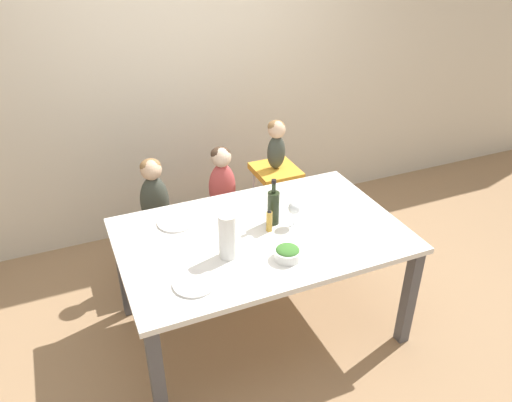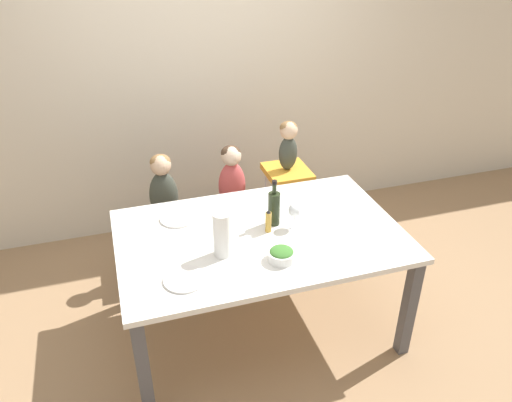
{
  "view_description": "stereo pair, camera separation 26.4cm",
  "coord_description": "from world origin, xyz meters",
  "px_view_note": "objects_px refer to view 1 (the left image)",
  "views": [
    {
      "loc": [
        -1.02,
        -2.3,
        2.43
      ],
      "look_at": [
        0.0,
        0.08,
        0.93
      ],
      "focal_mm": 35.0,
      "sensor_mm": 36.0,
      "label": 1
    },
    {
      "loc": [
        -0.77,
        -2.39,
        2.43
      ],
      "look_at": [
        0.0,
        0.08,
        0.93
      ],
      "focal_mm": 35.0,
      "sensor_mm": 36.0,
      "label": 2
    }
  ],
  "objects_px": {
    "chair_far_left": "(158,231)",
    "salad_bowl_large": "(288,253)",
    "chair_far_center": "(223,217)",
    "dinner_plate_front_left": "(195,284)",
    "chair_right_highchair": "(275,186)",
    "person_baby_right": "(276,141)",
    "dinner_plate_back_left": "(176,222)",
    "person_child_left": "(153,191)",
    "paper_towel_roll": "(228,236)",
    "person_child_center": "(222,178)",
    "wine_bottle": "(273,207)",
    "wine_glass_near": "(295,209)"
  },
  "relations": [
    {
      "from": "chair_far_left",
      "to": "salad_bowl_large",
      "type": "xyz_separation_m",
      "value": [
        0.5,
        -1.12,
        0.41
      ]
    },
    {
      "from": "chair_far_center",
      "to": "dinner_plate_front_left",
      "type": "xyz_separation_m",
      "value": [
        -0.56,
        -1.13,
        0.38
      ]
    },
    {
      "from": "chair_far_left",
      "to": "chair_right_highchair",
      "type": "xyz_separation_m",
      "value": [
        0.96,
        0.0,
        0.18
      ]
    },
    {
      "from": "person_baby_right",
      "to": "salad_bowl_large",
      "type": "height_order",
      "value": "person_baby_right"
    },
    {
      "from": "dinner_plate_front_left",
      "to": "dinner_plate_back_left",
      "type": "distance_m",
      "value": 0.62
    },
    {
      "from": "chair_far_center",
      "to": "person_child_left",
      "type": "height_order",
      "value": "person_child_left"
    },
    {
      "from": "chair_far_center",
      "to": "chair_right_highchair",
      "type": "height_order",
      "value": "chair_right_highchair"
    },
    {
      "from": "chair_far_center",
      "to": "person_baby_right",
      "type": "relative_size",
      "value": 1.16
    },
    {
      "from": "dinner_plate_back_left",
      "to": "person_baby_right",
      "type": "bearing_deg",
      "value": 29.1
    },
    {
      "from": "person_child_left",
      "to": "paper_towel_roll",
      "type": "bearing_deg",
      "value": -78.08
    },
    {
      "from": "person_child_center",
      "to": "person_baby_right",
      "type": "height_order",
      "value": "person_baby_right"
    },
    {
      "from": "wine_bottle",
      "to": "wine_glass_near",
      "type": "height_order",
      "value": "wine_bottle"
    },
    {
      "from": "chair_right_highchair",
      "to": "wine_bottle",
      "type": "height_order",
      "value": "wine_bottle"
    },
    {
      "from": "chair_right_highchair",
      "to": "person_child_center",
      "type": "xyz_separation_m",
      "value": [
        -0.44,
        0.0,
        0.17
      ]
    },
    {
      "from": "chair_far_center",
      "to": "person_baby_right",
      "type": "xyz_separation_m",
      "value": [
        0.44,
        0.0,
        0.57
      ]
    },
    {
      "from": "wine_bottle",
      "to": "salad_bowl_large",
      "type": "relative_size",
      "value": 1.94
    },
    {
      "from": "person_child_center",
      "to": "dinner_plate_front_left",
      "type": "height_order",
      "value": "person_child_center"
    },
    {
      "from": "salad_bowl_large",
      "to": "dinner_plate_front_left",
      "type": "bearing_deg",
      "value": -178.52
    },
    {
      "from": "chair_far_left",
      "to": "paper_towel_roll",
      "type": "relative_size",
      "value": 1.66
    },
    {
      "from": "wine_bottle",
      "to": "salad_bowl_large",
      "type": "height_order",
      "value": "wine_bottle"
    },
    {
      "from": "wine_glass_near",
      "to": "salad_bowl_large",
      "type": "distance_m",
      "value": 0.35
    },
    {
      "from": "chair_right_highchair",
      "to": "paper_towel_roll",
      "type": "relative_size",
      "value": 2.64
    },
    {
      "from": "wine_glass_near",
      "to": "dinner_plate_front_left",
      "type": "height_order",
      "value": "wine_glass_near"
    },
    {
      "from": "wine_glass_near",
      "to": "chair_far_center",
      "type": "bearing_deg",
      "value": 101.99
    },
    {
      "from": "salad_bowl_large",
      "to": "dinner_plate_front_left",
      "type": "relative_size",
      "value": 0.68
    },
    {
      "from": "chair_far_left",
      "to": "person_child_center",
      "type": "xyz_separation_m",
      "value": [
        0.51,
        0.0,
        0.34
      ]
    },
    {
      "from": "chair_far_left",
      "to": "chair_far_center",
      "type": "xyz_separation_m",
      "value": [
        0.51,
        0.0,
        0.0
      ]
    },
    {
      "from": "chair_far_center",
      "to": "paper_towel_roll",
      "type": "xyz_separation_m",
      "value": [
        -0.31,
        -0.97,
        0.51
      ]
    },
    {
      "from": "chair_far_left",
      "to": "person_child_center",
      "type": "relative_size",
      "value": 0.87
    },
    {
      "from": "wine_glass_near",
      "to": "dinner_plate_back_left",
      "type": "relative_size",
      "value": 0.72
    },
    {
      "from": "person_child_left",
      "to": "dinner_plate_back_left",
      "type": "height_order",
      "value": "person_child_left"
    },
    {
      "from": "chair_right_highchair",
      "to": "dinner_plate_back_left",
      "type": "xyz_separation_m",
      "value": [
        -0.93,
        -0.52,
        0.2
      ]
    },
    {
      "from": "dinner_plate_front_left",
      "to": "chair_far_left",
      "type": "bearing_deg",
      "value": 87.77
    },
    {
      "from": "person_child_center",
      "to": "dinner_plate_back_left",
      "type": "bearing_deg",
      "value": -133.34
    },
    {
      "from": "wine_glass_near",
      "to": "salad_bowl_large",
      "type": "xyz_separation_m",
      "value": [
        -0.19,
        -0.29,
        -0.08
      ]
    },
    {
      "from": "person_child_left",
      "to": "person_baby_right",
      "type": "bearing_deg",
      "value": 0.03
    },
    {
      "from": "person_child_center",
      "to": "person_baby_right",
      "type": "distance_m",
      "value": 0.5
    },
    {
      "from": "wine_glass_near",
      "to": "salad_bowl_large",
      "type": "height_order",
      "value": "wine_glass_near"
    },
    {
      "from": "person_child_left",
      "to": "dinner_plate_front_left",
      "type": "relative_size",
      "value": 2.24
    },
    {
      "from": "chair_right_highchair",
      "to": "dinner_plate_back_left",
      "type": "height_order",
      "value": "dinner_plate_back_left"
    },
    {
      "from": "person_child_center",
      "to": "salad_bowl_large",
      "type": "xyz_separation_m",
      "value": [
        -0.01,
        -1.12,
        0.06
      ]
    },
    {
      "from": "paper_towel_roll",
      "to": "salad_bowl_large",
      "type": "distance_m",
      "value": 0.35
    },
    {
      "from": "chair_right_highchair",
      "to": "salad_bowl_large",
      "type": "xyz_separation_m",
      "value": [
        -0.46,
        -1.12,
        0.23
      ]
    },
    {
      "from": "salad_bowl_large",
      "to": "paper_towel_roll",
      "type": "bearing_deg",
      "value": 153.24
    },
    {
      "from": "person_baby_right",
      "to": "dinner_plate_front_left",
      "type": "xyz_separation_m",
      "value": [
        -1.0,
        -1.13,
        -0.19
      ]
    },
    {
      "from": "paper_towel_roll",
      "to": "salad_bowl_large",
      "type": "height_order",
      "value": "paper_towel_roll"
    },
    {
      "from": "wine_bottle",
      "to": "dinner_plate_front_left",
      "type": "relative_size",
      "value": 1.31
    },
    {
      "from": "chair_far_center",
      "to": "wine_bottle",
      "type": "distance_m",
      "value": 0.9
    },
    {
      "from": "chair_far_left",
      "to": "wine_bottle",
      "type": "relative_size",
      "value": 1.49
    },
    {
      "from": "person_baby_right",
      "to": "wine_bottle",
      "type": "height_order",
      "value": "person_baby_right"
    }
  ]
}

